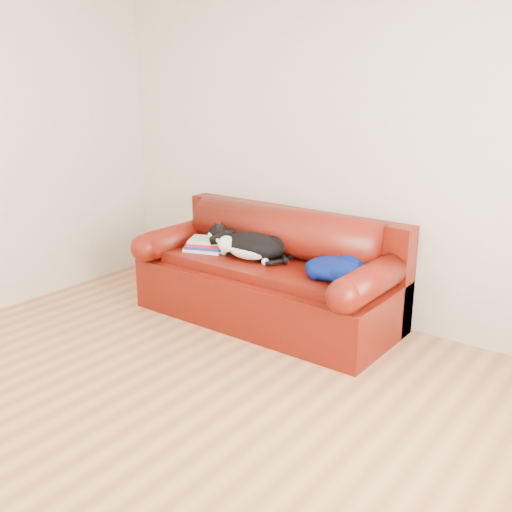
% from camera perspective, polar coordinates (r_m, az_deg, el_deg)
% --- Properties ---
extents(ground, '(4.50, 4.50, 0.00)m').
position_cam_1_polar(ground, '(3.72, -8.97, -14.27)').
color(ground, '#915A3A').
rests_on(ground, ground).
extents(room_shell, '(4.52, 4.02, 2.61)m').
position_cam_1_polar(room_shell, '(3.12, -8.57, 12.16)').
color(room_shell, beige).
rests_on(room_shell, ground).
extents(sofa_base, '(2.10, 0.90, 0.50)m').
position_cam_1_polar(sofa_base, '(4.83, 1.03, -3.39)').
color(sofa_base, '#3A0208').
rests_on(sofa_base, ground).
extents(sofa_back, '(2.10, 1.01, 0.88)m').
position_cam_1_polar(sofa_back, '(4.92, 2.72, 0.73)').
color(sofa_back, '#3A0208').
rests_on(sofa_back, ground).
extents(book_stack, '(0.38, 0.33, 0.10)m').
position_cam_1_polar(book_stack, '(5.02, -4.68, 1.11)').
color(book_stack, white).
rests_on(book_stack, sofa_base).
extents(cat, '(0.76, 0.44, 0.27)m').
position_cam_1_polar(cat, '(4.75, -0.49, 0.92)').
color(cat, black).
rests_on(cat, sofa_base).
extents(blanket, '(0.55, 0.51, 0.17)m').
position_cam_1_polar(blanket, '(4.36, 7.69, -1.14)').
color(blanket, '#020541').
rests_on(blanket, sofa_base).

